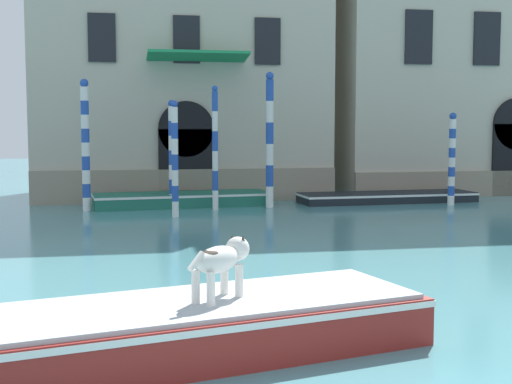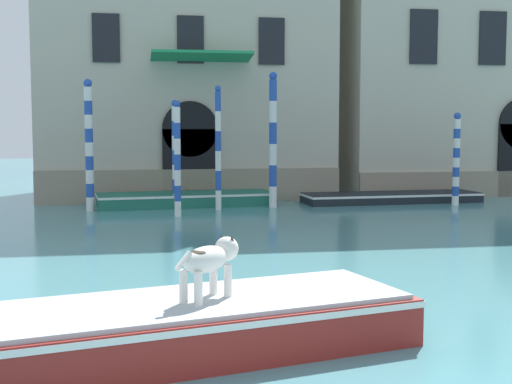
# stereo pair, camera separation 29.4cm
# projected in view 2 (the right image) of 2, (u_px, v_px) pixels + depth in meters

# --- Properties ---
(palazzo_left) EXTENTS (11.40, 7.40, 13.91)m
(palazzo_left) POSITION_uv_depth(u_px,v_px,m) (184.00, 26.00, 29.04)
(palazzo_left) COLOR #BCB29E
(palazzo_left) RESTS_ON ground_plane
(palazzo_right) EXTENTS (10.82, 6.13, 14.57)m
(palazzo_right) POSITION_uv_depth(u_px,v_px,m) (459.00, 24.00, 31.04)
(palazzo_right) COLOR #BCB29E
(palazzo_right) RESTS_ON ground_plane
(boat_foreground) EXTENTS (7.93, 3.70, 0.68)m
(boat_foreground) POSITION_uv_depth(u_px,v_px,m) (116.00, 333.00, 8.66)
(boat_foreground) COLOR maroon
(boat_foreground) RESTS_ON ground_plane
(dog_on_deck) EXTENTS (0.89, 0.91, 0.78)m
(dog_on_deck) POSITION_uv_depth(u_px,v_px,m) (210.00, 259.00, 9.02)
(dog_on_deck) COLOR silver
(dog_on_deck) RESTS_ON boat_foreground
(boat_moored_near_palazzo) EXTENTS (6.39, 2.42, 0.48)m
(boat_moored_near_palazzo) POSITION_uv_depth(u_px,v_px,m) (186.00, 199.00, 25.44)
(boat_moored_near_palazzo) COLOR #1E6651
(boat_moored_near_palazzo) RESTS_ON ground_plane
(boat_moored_far) EXTENTS (6.76, 2.06, 0.36)m
(boat_moored_far) POSITION_uv_depth(u_px,v_px,m) (391.00, 197.00, 26.65)
(boat_moored_far) COLOR black
(boat_moored_far) RESTS_ON ground_plane
(mooring_pole_0) EXTENTS (0.22, 0.22, 3.65)m
(mooring_pole_0) POSITION_uv_depth(u_px,v_px,m) (177.00, 158.00, 22.33)
(mooring_pole_0) COLOR white
(mooring_pole_0) RESTS_ON ground_plane
(mooring_pole_1) EXTENTS (0.25, 0.25, 3.33)m
(mooring_pole_1) POSITION_uv_depth(u_px,v_px,m) (456.00, 159.00, 25.54)
(mooring_pole_1) COLOR white
(mooring_pole_1) RESTS_ON ground_plane
(mooring_pole_2) EXTENTS (0.28, 0.28, 4.41)m
(mooring_pole_2) POSITION_uv_depth(u_px,v_px,m) (89.00, 145.00, 23.84)
(mooring_pole_2) COLOR white
(mooring_pole_2) RESTS_ON ground_plane
(mooring_pole_3) EXTENTS (0.21, 0.21, 4.21)m
(mooring_pole_3) POSITION_uv_depth(u_px,v_px,m) (218.00, 148.00, 24.11)
(mooring_pole_3) COLOR white
(mooring_pole_3) RESTS_ON ground_plane
(mooring_pole_4) EXTENTS (0.23, 0.23, 3.75)m
(mooring_pole_4) POSITION_uv_depth(u_px,v_px,m) (175.00, 154.00, 24.63)
(mooring_pole_4) COLOR white
(mooring_pole_4) RESTS_ON ground_plane
(mooring_pole_5) EXTENTS (0.28, 0.28, 4.72)m
(mooring_pole_5) POSITION_uv_depth(u_px,v_px,m) (273.00, 140.00, 24.81)
(mooring_pole_5) COLOR white
(mooring_pole_5) RESTS_ON ground_plane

